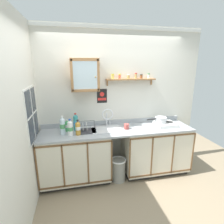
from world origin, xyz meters
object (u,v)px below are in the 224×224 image
at_px(hot_plate_stove, 165,124).
at_px(trash_bin, 118,169).
at_px(saucepan, 161,120).
at_px(wall_cabinet, 85,75).
at_px(bottle_juice_amber_2, 78,128).
at_px(bottle_water_clear_3, 63,126).
at_px(bottle_detergent_teal_4, 76,123).
at_px(mug, 126,126).
at_px(bottle_opaque_white_0, 70,128).
at_px(bottle_soda_green_1, 67,126).
at_px(sink, 107,129).
at_px(warning_sign, 102,96).
at_px(dish_rack, 87,130).

relative_size(hot_plate_stove, trash_bin, 0.88).
distance_m(saucepan, wall_cabinet, 1.57).
relative_size(bottle_juice_amber_2, bottle_water_clear_3, 0.81).
bearing_deg(bottle_juice_amber_2, bottle_detergent_teal_4, 98.99).
xyz_separation_m(bottle_juice_amber_2, mug, (0.84, 0.10, -0.07)).
distance_m(bottle_opaque_white_0, bottle_detergent_teal_4, 0.22).
bearing_deg(bottle_soda_green_1, hot_plate_stove, -3.04).
height_order(wall_cabinet, trash_bin, wall_cabinet).
bearing_deg(mug, bottle_soda_green_1, 174.50).
xyz_separation_m(mug, trash_bin, (-0.17, -0.14, -0.74)).
bearing_deg(wall_cabinet, bottle_soda_green_1, -166.10).
relative_size(saucepan, bottle_juice_amber_2, 1.56).
bearing_deg(sink, warning_sign, 98.38).
height_order(sink, bottle_opaque_white_0, sink).
xyz_separation_m(hot_plate_stove, bottle_juice_amber_2, (-1.58, -0.10, 0.08)).
height_order(bottle_soda_green_1, bottle_water_clear_3, bottle_water_clear_3).
relative_size(hot_plate_stove, warning_sign, 1.43).
bearing_deg(dish_rack, wall_cabinet, 85.00).
relative_size(mug, trash_bin, 0.30).
height_order(saucepan, dish_rack, saucepan).
height_order(bottle_soda_green_1, bottle_detergent_teal_4, bottle_detergent_teal_4).
distance_m(bottle_opaque_white_0, warning_sign, 0.83).
xyz_separation_m(sink, dish_rack, (-0.35, -0.03, 0.04)).
bearing_deg(bottle_opaque_white_0, mug, 6.08).
bearing_deg(trash_bin, sink, 131.24).
bearing_deg(warning_sign, bottle_juice_amber_2, -138.26).
xyz_separation_m(bottle_detergent_teal_4, mug, (0.87, -0.10, -0.10)).
bearing_deg(dish_rack, bottle_soda_green_1, 167.07).
bearing_deg(mug, bottle_water_clear_3, -178.30).
bearing_deg(saucepan, hot_plate_stove, -14.39).
distance_m(mug, trash_bin, 0.78).
bearing_deg(wall_cabinet, bottle_opaque_white_0, -134.51).
bearing_deg(saucepan, trash_bin, -168.69).
distance_m(warning_sign, trash_bin, 1.34).
xyz_separation_m(sink, saucepan, (1.00, -0.03, 0.13)).
bearing_deg(trash_bin, saucepan, 11.31).
height_order(bottle_soda_green_1, trash_bin, bottle_soda_green_1).
relative_size(sink, saucepan, 1.33).
xyz_separation_m(wall_cabinet, warning_sign, (0.30, 0.13, -0.39)).
bearing_deg(bottle_detergent_teal_4, hot_plate_stove, -3.28).
bearing_deg(bottle_opaque_white_0, wall_cabinet, 45.49).
xyz_separation_m(sink, bottle_opaque_white_0, (-0.62, -0.16, 0.13)).
height_order(saucepan, warning_sign, warning_sign).
bearing_deg(wall_cabinet, sink, -20.56).
xyz_separation_m(hot_plate_stove, bottle_detergent_teal_4, (-1.61, 0.09, 0.11)).
height_order(bottle_detergent_teal_4, wall_cabinet, wall_cabinet).
distance_m(sink, hot_plate_stove, 1.09).
bearing_deg(bottle_juice_amber_2, warning_sign, 41.74).
bearing_deg(trash_bin, bottle_opaque_white_0, 177.34).
distance_m(sink, wall_cabinet, 1.00).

